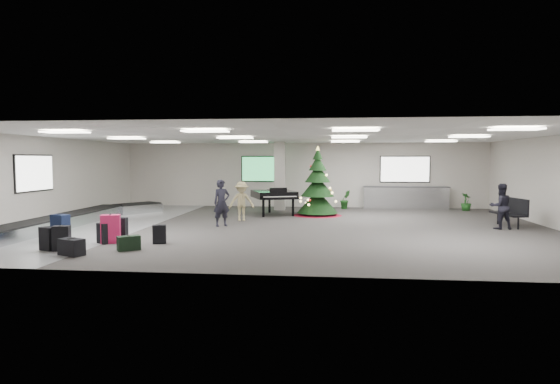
# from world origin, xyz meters

# --- Properties ---
(ground) EXTENTS (18.00, 18.00, 0.00)m
(ground) POSITION_xyz_m (0.00, 0.00, 0.00)
(ground) COLOR #3B3836
(ground) RESTS_ON ground
(room_envelope) EXTENTS (18.02, 14.02, 3.21)m
(room_envelope) POSITION_xyz_m (-0.38, 0.67, 2.33)
(room_envelope) COLOR #BDB5AC
(room_envelope) RESTS_ON ground
(baggage_carousel) EXTENTS (2.28, 9.71, 0.43)m
(baggage_carousel) POSITION_xyz_m (-7.84, -0.08, 0.21)
(baggage_carousel) COLOR silver
(baggage_carousel) RESTS_ON ground
(service_counter) EXTENTS (4.05, 0.65, 1.08)m
(service_counter) POSITION_xyz_m (5.00, 6.65, 0.55)
(service_counter) COLOR silver
(service_counter) RESTS_ON ground
(suitcase_0) EXTENTS (0.46, 0.32, 0.68)m
(suitcase_0) POSITION_xyz_m (-5.58, -5.02, 0.33)
(suitcase_0) COLOR black
(suitcase_0) RESTS_ON ground
(suitcase_1) EXTENTS (0.42, 0.36, 0.60)m
(suitcase_1) POSITION_xyz_m (-5.03, -3.88, 0.29)
(suitcase_1) COLOR black
(suitcase_1) RESTS_ON ground
(pink_suitcase) EXTENTS (0.58, 0.43, 0.83)m
(pink_suitcase) POSITION_xyz_m (-4.84, -3.80, 0.41)
(pink_suitcase) COLOR #E01D58
(pink_suitcase) RESTS_ON ground
(suitcase_3) EXTENTS (0.46, 0.27, 0.70)m
(suitcase_3) POSITION_xyz_m (-4.79, -3.36, 0.34)
(suitcase_3) COLOR black
(suitcase_3) RESTS_ON ground
(navy_suitcase) EXTENTS (0.59, 0.47, 0.81)m
(navy_suitcase) POSITION_xyz_m (-6.42, -3.69, 0.39)
(navy_suitcase) COLOR black
(navy_suitcase) RESTS_ON ground
(suitcase_5) EXTENTS (0.46, 0.36, 0.63)m
(suitcase_5) POSITION_xyz_m (-5.98, -5.00, 0.31)
(suitcase_5) COLOR black
(suitcase_5) RESTS_ON ground
(green_duffel) EXTENTS (0.62, 0.57, 0.40)m
(green_duffel) POSITION_xyz_m (-3.89, -4.74, 0.19)
(green_duffel) COLOR black
(green_duffel) RESTS_ON ground
(suitcase_7) EXTENTS (0.41, 0.29, 0.55)m
(suitcase_7) POSITION_xyz_m (-3.43, -3.73, 0.27)
(suitcase_7) COLOR black
(suitcase_7) RESTS_ON ground
(suitcase_8) EXTENTS (0.38, 0.22, 0.58)m
(suitcase_8) POSITION_xyz_m (-6.63, -3.28, 0.28)
(suitcase_8) COLOR black
(suitcase_8) RESTS_ON ground
(black_duffel) EXTENTS (0.72, 0.57, 0.44)m
(black_duffel) POSITION_xyz_m (-5.03, -5.52, 0.21)
(black_duffel) COLOR black
(black_duffel) RESTS_ON ground
(christmas_tree) EXTENTS (2.07, 2.07, 2.96)m
(christmas_tree) POSITION_xyz_m (0.84, 3.46, 1.01)
(christmas_tree) COLOR maroon
(christmas_tree) RESTS_ON ground
(grand_piano) EXTENTS (2.26, 2.55, 1.21)m
(grand_piano) POSITION_xyz_m (-1.02, 3.51, 0.86)
(grand_piano) COLOR black
(grand_piano) RESTS_ON ground
(bench) EXTENTS (0.82, 1.69, 1.02)m
(bench) POSITION_xyz_m (7.74, 0.80, 0.58)
(bench) COLOR black
(bench) RESTS_ON ground
(traveler_a) EXTENTS (0.73, 0.67, 1.67)m
(traveler_a) POSITION_xyz_m (-2.47, -0.15, 0.83)
(traveler_a) COLOR black
(traveler_a) RESTS_ON ground
(traveler_b) EXTENTS (1.09, 0.78, 1.52)m
(traveler_b) POSITION_xyz_m (-2.05, 1.39, 0.76)
(traveler_b) COLOR #988A5E
(traveler_b) RESTS_ON ground
(traveler_bench) EXTENTS (0.84, 0.71, 1.56)m
(traveler_bench) POSITION_xyz_m (7.15, 0.17, 0.78)
(traveler_bench) COLOR black
(traveler_bench) RESTS_ON ground
(potted_plant_left) EXTENTS (0.62, 0.57, 0.91)m
(potted_plant_left) POSITION_xyz_m (2.11, 6.26, 0.45)
(potted_plant_left) COLOR #1B3F14
(potted_plant_left) RESTS_ON ground
(potted_plant_right) EXTENTS (0.61, 0.61, 0.82)m
(potted_plant_right) POSITION_xyz_m (7.66, 6.02, 0.41)
(potted_plant_right) COLOR #1B3F14
(potted_plant_right) RESTS_ON ground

